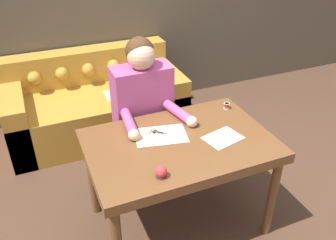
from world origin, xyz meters
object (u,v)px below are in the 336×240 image
at_px(couch, 95,104).
at_px(person, 143,115).
at_px(thread_spool, 227,106).
at_px(scissors, 160,133).
at_px(dining_table, 180,151).
at_px(pin_cushion, 161,172).

relative_size(couch, person, 1.35).
bearing_deg(person, thread_spool, -26.44).
bearing_deg(scissors, thread_spool, 11.63).
height_order(dining_table, pin_cushion, pin_cushion).
bearing_deg(pin_cushion, scissors, 68.98).
relative_size(person, thread_spool, 28.05).
bearing_deg(thread_spool, couch, 121.23).
bearing_deg(pin_cushion, person, 77.67).
distance_m(person, pin_cushion, 0.85).
bearing_deg(person, dining_table, -83.15).
bearing_deg(couch, scissors, -82.82).
xyz_separation_m(thread_spool, pin_cushion, (-0.75, -0.54, 0.01)).
bearing_deg(couch, dining_table, -80.35).
height_order(couch, person, person).
height_order(scissors, thread_spool, thread_spool).
bearing_deg(couch, thread_spool, -58.77).
relative_size(person, scissors, 6.18).
bearing_deg(thread_spool, pin_cushion, -144.27).
xyz_separation_m(dining_table, pin_cushion, (-0.24, -0.28, 0.11)).
distance_m(couch, scissors, 1.45).
xyz_separation_m(scissors, thread_spool, (0.59, 0.12, 0.02)).
xyz_separation_m(couch, pin_cushion, (0.01, -1.79, 0.47)).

